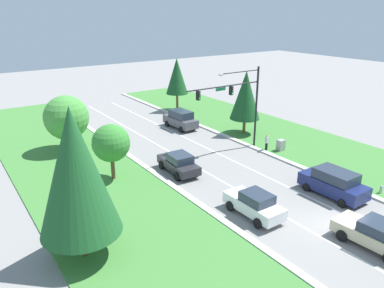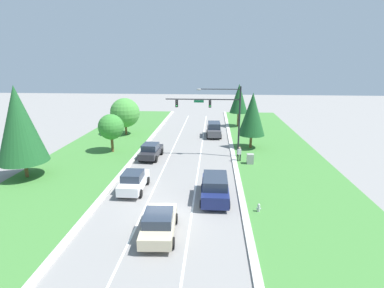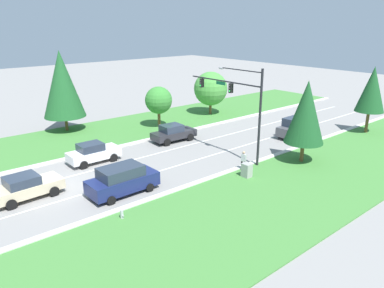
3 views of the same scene
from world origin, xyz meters
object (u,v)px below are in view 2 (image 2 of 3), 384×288
object	(u,v)px
oak_near_left_tree	(125,113)
white_sedan	(134,181)
oak_far_left_tree	(111,127)
conifer_mid_left_tree	(19,124)
graphite_suv	(214,129)
pedestrian	(239,153)
charcoal_sedan	(151,151)
champagne_sedan	(159,223)
navy_suv	(215,188)
fire_hydrant	(259,208)
traffic_signal_mast	(218,110)
utility_cabinet	(250,159)
conifer_far_right_tree	(239,98)
conifer_near_right_tree	(252,114)

from	to	relation	value
oak_near_left_tree	white_sedan	bearing A→B (deg)	-72.02
oak_far_left_tree	conifer_mid_left_tree	distance (m)	10.39
graphite_suv	pedestrian	distance (m)	11.54
charcoal_sedan	conifer_mid_left_tree	distance (m)	13.24
oak_near_left_tree	conifer_mid_left_tree	distance (m)	18.03
pedestrian	champagne_sedan	bearing A→B (deg)	47.30
champagne_sedan	navy_suv	distance (m)	6.47
navy_suv	fire_hydrant	bearing A→B (deg)	-31.51
traffic_signal_mast	graphite_suv	bearing A→B (deg)	92.50
utility_cabinet	conifer_far_right_tree	bearing A→B (deg)	89.67
white_sedan	traffic_signal_mast	bearing A→B (deg)	54.70
champagne_sedan	conifer_near_right_tree	world-z (taller)	conifer_near_right_tree
oak_far_left_tree	charcoal_sedan	bearing A→B (deg)	-20.54
graphite_suv	conifer_mid_left_tree	world-z (taller)	conifer_mid_left_tree
utility_cabinet	pedestrian	size ratio (longest dim) A/B	0.69
fire_hydrant	pedestrian	bearing A→B (deg)	92.68
fire_hydrant	oak_far_left_tree	world-z (taller)	oak_far_left_tree
graphite_suv	champagne_sedan	bearing A→B (deg)	-99.39
conifer_far_right_tree	oak_far_left_tree	size ratio (longest dim) A/B	1.53
traffic_signal_mast	navy_suv	size ratio (longest dim) A/B	1.69
conifer_near_right_tree	champagne_sedan	bearing A→B (deg)	-111.69
utility_cabinet	conifer_far_right_tree	size ratio (longest dim) A/B	0.16
fire_hydrant	navy_suv	bearing A→B (deg)	148.95
conifer_mid_left_tree	fire_hydrant	bearing A→B (deg)	-14.06
navy_suv	oak_far_left_tree	world-z (taller)	oak_far_left_tree
charcoal_sedan	oak_near_left_tree	size ratio (longest dim) A/B	0.84
navy_suv	pedestrian	distance (m)	9.91
oak_near_left_tree	utility_cabinet	bearing A→B (deg)	-35.12
oak_far_left_tree	utility_cabinet	bearing A→B (deg)	-11.35
charcoal_sedan	utility_cabinet	world-z (taller)	charcoal_sedan
white_sedan	champagne_sedan	xyz separation A→B (m)	(3.36, -6.59, -0.03)
champagne_sedan	charcoal_sedan	size ratio (longest dim) A/B	1.02
charcoal_sedan	pedestrian	world-z (taller)	charcoal_sedan
oak_far_left_tree	conifer_near_right_tree	bearing A→B (deg)	9.82
navy_suv	conifer_near_right_tree	bearing A→B (deg)	72.60
navy_suv	fire_hydrant	world-z (taller)	navy_suv
fire_hydrant	oak_far_left_tree	distance (m)	21.06
charcoal_sedan	utility_cabinet	distance (m)	11.11
conifer_near_right_tree	conifer_far_right_tree	xyz separation A→B (m)	(-0.64, 12.92, 0.35)
pedestrian	fire_hydrant	bearing A→B (deg)	72.52
traffic_signal_mast	oak_far_left_tree	size ratio (longest dim) A/B	1.80
traffic_signal_mast	utility_cabinet	size ratio (longest dim) A/B	7.23
conifer_mid_left_tree	utility_cabinet	bearing A→B (deg)	13.95
white_sedan	conifer_near_right_tree	xyz separation A→B (m)	(11.44, 13.70, 3.52)
champagne_sedan	navy_suv	bearing A→B (deg)	53.54
champagne_sedan	utility_cabinet	distance (m)	15.91
oak_near_left_tree	conifer_far_right_tree	xyz separation A→B (m)	(17.12, 7.12, 1.38)
traffic_signal_mast	charcoal_sedan	size ratio (longest dim) A/B	1.82
utility_cabinet	navy_suv	bearing A→B (deg)	-113.47
oak_near_left_tree	conifer_mid_left_tree	world-z (taller)	conifer_mid_left_tree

